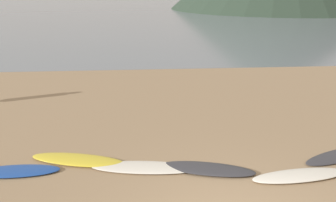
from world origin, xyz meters
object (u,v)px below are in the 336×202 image
Objects in this scene: surfboard_2 at (15,171)px; surfboard_4 at (145,167)px; surfboard_3 at (78,160)px; surfboard_6 at (300,175)px; surfboard_5 at (208,169)px.

surfboard_4 is at bearing -1.99° from surfboard_2.
surfboard_3 is 1.06× the size of surfboard_6.
surfboard_4 is at bearing 162.56° from surfboard_6.
surfboard_4 is 1.36m from surfboard_5.
surfboard_3 is 1.59m from surfboard_4.
surfboard_2 is at bearing 167.09° from surfboard_6.
surfboard_3 reaches higher than surfboard_2.
surfboard_4 is at bearing -172.31° from surfboard_5.
surfboard_5 is at bearing 160.38° from surfboard_6.
surfboard_5 is 1.92m from surfboard_6.
surfboard_2 is at bearing -173.76° from surfboard_4.
surfboard_4 is at bearing -1.70° from surfboard_3.
surfboard_3 is at bearing -177.17° from surfboard_5.
surfboard_5 is (2.87, -0.65, 0.00)m from surfboard_3.
surfboard_4 reaches higher than surfboard_2.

